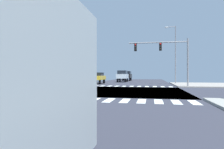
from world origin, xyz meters
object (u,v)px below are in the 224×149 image
Objects in this scene: traffic_signal_mast at (163,51)px; suv_queued_2 at (123,75)px; bank_building at (25,70)px; sedan_trailing_2 at (121,76)px; street_lamp at (174,50)px; suv_crossing_1 at (127,75)px; sedan_farside_1 at (98,77)px.

traffic_signal_mast is 1.63× the size of suv_queued_2.
traffic_signal_mast is 16.62m from suv_queued_2.
bank_building is 3.48× the size of sedan_trailing_2.
street_lamp is at bearing 116.26° from sedan_trailing_2.
bank_building is at bearing 20.75° from suv_queued_2.
suv_crossing_1 is 7.91m from suv_queued_2.
street_lamp is 28.33m from sedan_trailing_2.
suv_queued_2 is (0.00, -7.91, 0.00)m from suv_crossing_1.
street_lamp is 27.36m from bank_building.
sedan_farside_1 is at bearing -6.23° from bank_building.
street_lamp is 2.16× the size of sedan_farside_1.
sedan_farside_1 is 8.88m from suv_queued_2.
suv_crossing_1 is at bearing 121.29° from street_lamp.
traffic_signal_mast is 1.63× the size of suv_crossing_1.
traffic_signal_mast is 7.42m from street_lamp.
sedan_trailing_2 is (-3.00, 9.67, -0.28)m from suv_crossing_1.
sedan_trailing_2 is (14.79, 24.32, -1.30)m from bank_building.
traffic_signal_mast is 1.74× the size of sedan_trailing_2.
traffic_signal_mast reaches higher than suv_crossing_1.
sedan_farside_1 is 16.55m from suv_crossing_1.
street_lamp reaches higher than suv_queued_2.
suv_queued_2 is (17.79, 6.74, -1.03)m from bank_building.
sedan_trailing_2 is at bearing -72.76° from suv_crossing_1.
street_lamp reaches higher than suv_crossing_1.
sedan_trailing_2 is at bearing -90.00° from sedan_farside_1.
traffic_signal_mast is 0.81× the size of street_lamp.
bank_building reaches higher than sedan_trailing_2.
sedan_farside_1 is 25.93m from sedan_trailing_2.
suv_queued_2 is (-9.39, 7.53, -4.07)m from street_lamp.
bank_building is at bearing 58.69° from sedan_trailing_2.
traffic_signal_mast is at bearing 107.77° from sedan_trailing_2.
sedan_trailing_2 is at bearing 58.69° from bank_building.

